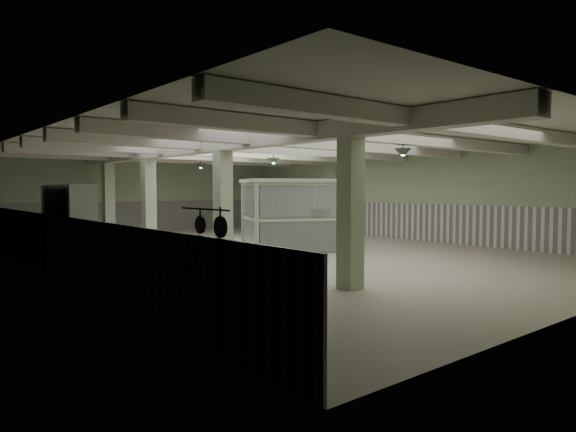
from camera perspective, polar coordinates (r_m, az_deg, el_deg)
floor at (r=17.12m, az=-1.88°, el=-4.03°), size 20.00×20.00×0.00m
ceiling at (r=17.05m, az=-1.90°, el=8.07°), size 14.00×20.00×0.02m
wall_back at (r=25.66m, az=-15.62°, el=2.26°), size 14.00×0.02×3.60m
wall_left at (r=13.89m, az=-25.47°, el=1.46°), size 0.02×20.00×3.60m
wall_right at (r=21.96m, az=12.77°, el=2.18°), size 0.02×20.00×3.60m
wainscot_left at (r=13.96m, az=-25.27°, el=-2.84°), size 0.05×19.90×1.50m
wainscot_right at (r=21.98m, az=12.70°, el=-0.56°), size 0.05×19.90×1.50m
wainscot_back at (r=25.67m, az=-15.56°, el=-0.08°), size 13.90×0.05×1.50m
girder at (r=15.64m, az=-9.25°, el=7.67°), size 0.45×19.90×0.40m
beam_a at (r=12.01m, az=20.73°, el=9.10°), size 13.90×0.35×0.32m
beam_b at (r=13.43m, az=11.34°, el=8.58°), size 13.90×0.35×0.32m
beam_c at (r=15.14m, az=3.92°, el=8.01°), size 13.90×0.35×0.32m
beam_d at (r=17.04m, az=-1.90°, el=7.46°), size 13.90×0.35×0.32m
beam_e at (r=19.08m, az=-6.51°, el=6.98°), size 13.90×0.35×0.32m
beam_f at (r=21.21m, az=-10.20°, el=6.55°), size 13.90×0.35×0.32m
beam_g at (r=23.42m, az=-13.20°, el=6.19°), size 13.90×0.35×0.32m
column_a at (r=10.84m, az=6.96°, el=1.37°), size 0.42×0.42×3.60m
column_b at (r=14.74m, az=-7.25°, el=1.82°), size 0.42×0.42×3.60m
column_c at (r=19.16m, az=-15.23°, el=2.02°), size 0.42×0.42×3.60m
column_d at (r=22.87m, az=-19.34°, el=2.11°), size 0.42×0.42×3.60m
hook_rail at (r=6.80m, az=-9.28°, el=0.76°), size 0.02×1.20×0.02m
pendant_front at (r=13.79m, az=12.65°, el=6.88°), size 0.44×0.44×0.22m
pendant_mid at (r=17.71m, az=-1.60°, el=6.10°), size 0.44×0.44×0.22m
pendant_back at (r=21.88m, az=-9.68°, el=5.48°), size 0.44×0.44×0.22m
prep_counter at (r=9.42m, az=-15.07°, el=-7.18°), size 0.90×5.14×0.91m
pitcher_near at (r=10.05m, az=-17.38°, el=-3.29°), size 0.21×0.24×0.26m
pitcher_far at (r=11.33m, az=-18.73°, el=-2.48°), size 0.23×0.26×0.31m
veg_colander at (r=9.55m, az=-14.90°, el=-3.74°), size 0.57×0.57×0.21m
orange_bowl at (r=8.87m, az=-13.98°, el=-4.63°), size 0.26×0.26×0.09m
skillet_near at (r=6.57m, az=-7.52°, el=-1.23°), size 0.04×0.28×0.28m
skillet_far at (r=7.01m, az=-9.73°, el=-0.98°), size 0.03×0.24×0.24m
walkin_cooler at (r=13.37m, az=-23.14°, el=-1.45°), size 0.98×2.44×2.24m
guard_booth at (r=17.66m, az=0.12°, el=1.63°), size 3.81×3.57×2.43m
filing_cabinet at (r=18.80m, az=3.69°, el=-1.28°), size 0.65×0.76×1.38m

